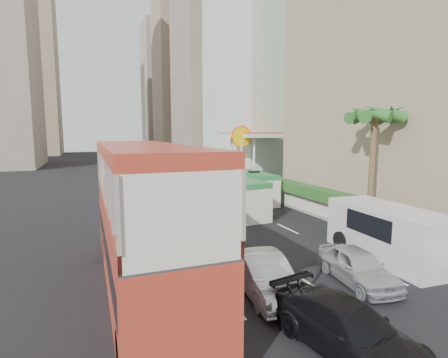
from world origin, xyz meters
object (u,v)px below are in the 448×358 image
minibus_near (238,197)px  shell_station (258,158)px  double_decker_bus (143,219)px  panel_van_near (388,233)px  panel_van_far (210,173)px  van_asset (189,192)px  car_silver_lane_b (356,283)px  car_silver_lane_a (263,294)px  palm_tree (372,168)px  minibus_far (254,187)px  car_black (347,352)px

minibus_near → shell_station: bearing=53.1°
double_decker_bus → panel_van_near: double_decker_bus is taller
panel_van_far → shell_station: size_ratio=0.72×
double_decker_bus → van_asset: (6.87, 19.05, -2.53)m
minibus_near → shell_station: (8.50, 13.79, 1.52)m
van_asset → panel_van_near: 20.06m
minibus_near → panel_van_far: (3.08, 14.55, -0.08)m
shell_station → car_silver_lane_b: bearing=-109.1°
car_silver_lane_a → palm_tree: palm_tree is taller
car_silver_lane_a → panel_van_near: 6.84m
minibus_far → palm_tree: 9.69m
double_decker_bus → car_black: (4.13, -5.39, -2.53)m
car_black → panel_van_near: size_ratio=0.78×
car_black → minibus_near: minibus_near is taller
panel_van_far → shell_station: 5.71m
car_silver_lane_a → car_silver_lane_b: bearing=-1.9°
minibus_far → palm_tree: palm_tree is taller
car_silver_lane_a → minibus_near: (3.81, 10.99, 1.23)m
car_black → panel_van_far: 29.88m
car_silver_lane_a → panel_van_far: (6.89, 25.54, 1.15)m
van_asset → panel_van_near: (3.48, -19.72, 1.13)m
minibus_near → panel_van_far: bearing=72.8°
minibus_far → palm_tree: size_ratio=0.83×
van_asset → minibus_far: minibus_far is taller
double_decker_bus → van_asset: size_ratio=2.05×
double_decker_bus → minibus_near: (7.50, 9.21, -1.30)m
double_decker_bus → panel_van_far: (10.58, 23.77, -1.38)m
car_black → panel_van_far: (6.45, 29.15, 1.15)m
car_black → minibus_near: bearing=66.8°
panel_van_far → minibus_far: bearing=-81.5°
car_silver_lane_a → minibus_near: size_ratio=0.74×
minibus_near → panel_van_near: minibus_near is taller
palm_tree → minibus_near: bearing=140.4°
car_black → double_decker_bus: bearing=117.3°
minibus_far → panel_van_near: size_ratio=0.94×
panel_van_near → shell_station: shell_station is taller
panel_van_near → panel_van_far: size_ratio=0.99×
car_black → van_asset: van_asset is taller
double_decker_bus → palm_tree: palm_tree is taller
panel_van_far → car_silver_lane_a: bearing=-96.0°
car_silver_lane_a → car_silver_lane_b: (3.57, -0.46, 0.00)m
double_decker_bus → panel_van_far: bearing=66.0°
car_black → panel_van_far: bearing=67.3°
minibus_near → minibus_far: 4.68m
double_decker_bus → car_silver_lane_a: bearing=-25.6°
minibus_far → panel_van_far: 10.94m
shell_station → double_decker_bus: bearing=-124.8°
car_silver_lane_a → car_black: (0.44, -3.61, 0.00)m
van_asset → minibus_far: bearing=-54.5°
car_silver_lane_b → car_silver_lane_a: bearing=-179.6°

